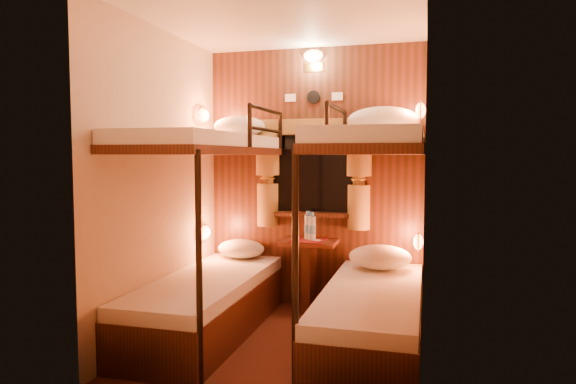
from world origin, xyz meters
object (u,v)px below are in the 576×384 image
(table, at_px, (309,266))
(bottle_right, at_px, (312,228))
(bunk_right, at_px, (372,273))
(bunk_left, at_px, (208,264))
(bottle_left, at_px, (308,227))

(table, xyz_separation_m, bottle_right, (0.02, 0.01, 0.34))
(table, relative_size, bottle_right, 2.58)
(bunk_right, xyz_separation_m, bottle_right, (-0.62, 0.79, 0.20))
(table, distance_m, bottle_right, 0.35)
(bunk_left, distance_m, bottle_left, 1.05)
(bunk_left, distance_m, table, 1.02)
(table, relative_size, bottle_left, 2.52)
(bunk_left, height_order, bunk_right, same)
(bunk_right, xyz_separation_m, table, (-0.65, 0.78, -0.14))
(bottle_right, bearing_deg, table, -164.54)
(bunk_left, distance_m, bottle_right, 1.05)
(bottle_right, bearing_deg, bunk_left, -130.45)
(bunk_right, height_order, table, bunk_right)
(bunk_left, distance_m, bunk_right, 1.30)
(bunk_right, bearing_deg, bunk_left, 180.00)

